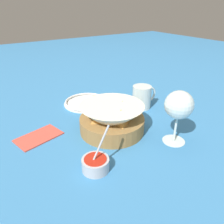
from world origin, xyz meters
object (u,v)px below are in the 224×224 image
at_px(wine_glass, 179,106).
at_px(side_plate, 86,102).
at_px(food_basket, 112,120).
at_px(beer_mug, 142,98).
at_px(sauce_cup, 96,164).

xyz_separation_m(wine_glass, side_plate, (-0.10, 0.40, -0.11)).
height_order(wine_glass, side_plate, wine_glass).
height_order(food_basket, beer_mug, food_basket).
relative_size(food_basket, beer_mug, 1.91).
bearing_deg(beer_mug, side_plate, 138.10).
relative_size(food_basket, sauce_cup, 1.75).
relative_size(sauce_cup, side_plate, 0.65).
bearing_deg(side_plate, food_basket, -96.44).
bearing_deg(food_basket, side_plate, 83.56).
relative_size(sauce_cup, wine_glass, 0.73).
distance_m(wine_glass, beer_mug, 0.26).
bearing_deg(beer_mug, food_basket, -156.87).
distance_m(beer_mug, side_plate, 0.23).
distance_m(sauce_cup, beer_mug, 0.41).
distance_m(food_basket, wine_glass, 0.21).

